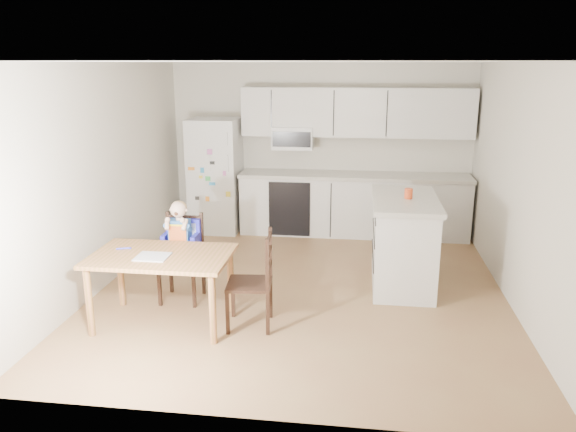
# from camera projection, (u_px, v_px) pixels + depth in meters

# --- Properties ---
(room) EXTENTS (4.52, 5.01, 2.51)m
(room) POSITION_uv_depth(u_px,v_px,m) (307.00, 173.00, 6.56)
(room) COLOR #906240
(room) RESTS_ON ground
(refrigerator) EXTENTS (0.72, 0.70, 1.70)m
(refrigerator) POSITION_uv_depth(u_px,v_px,m) (216.00, 175.00, 8.46)
(refrigerator) COLOR silver
(refrigerator) RESTS_ON ground
(kitchen_run) EXTENTS (3.37, 0.62, 2.15)m
(kitchen_run) POSITION_uv_depth(u_px,v_px,m) (352.00, 176.00, 8.28)
(kitchen_run) COLOR silver
(kitchen_run) RESTS_ON ground
(kitchen_island) EXTENTS (0.73, 1.39, 1.02)m
(kitchen_island) POSITION_uv_depth(u_px,v_px,m) (403.00, 241.00, 6.44)
(kitchen_island) COLOR silver
(kitchen_island) RESTS_ON ground
(red_cup) EXTENTS (0.09, 0.09, 0.11)m
(red_cup) POSITION_uv_depth(u_px,v_px,m) (409.00, 194.00, 6.26)
(red_cup) COLOR #E1491D
(red_cup) RESTS_ON kitchen_island
(dining_table) EXTENTS (1.33, 0.86, 0.71)m
(dining_table) POSITION_uv_depth(u_px,v_px,m) (162.00, 264.00, 5.41)
(dining_table) COLOR brown
(dining_table) RESTS_ON ground
(napkin) EXTENTS (0.30, 0.26, 0.01)m
(napkin) POSITION_uv_depth(u_px,v_px,m) (153.00, 257.00, 5.30)
(napkin) COLOR #AFAFB4
(napkin) RESTS_ON dining_table
(toddler_spoon) EXTENTS (0.12, 0.06, 0.02)m
(toddler_spoon) POSITION_uv_depth(u_px,v_px,m) (122.00, 248.00, 5.53)
(toddler_spoon) COLOR #2929BD
(toddler_spoon) RESTS_ON dining_table
(chair_booster) EXTENTS (0.42, 0.42, 1.10)m
(chair_booster) POSITION_uv_depth(u_px,v_px,m) (181.00, 240.00, 5.98)
(chair_booster) COLOR black
(chair_booster) RESTS_ON ground
(chair_side) EXTENTS (0.46, 0.46, 0.95)m
(chair_side) POSITION_uv_depth(u_px,v_px,m) (259.00, 274.00, 5.36)
(chair_side) COLOR black
(chair_side) RESTS_ON ground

